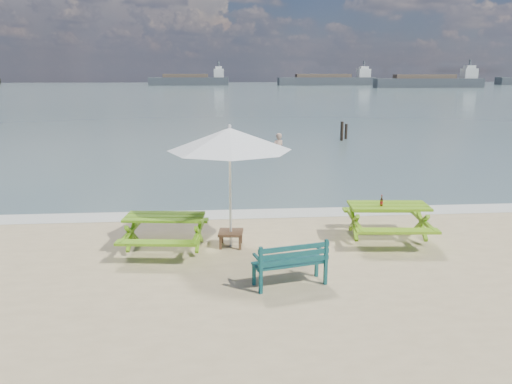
{
  "coord_description": "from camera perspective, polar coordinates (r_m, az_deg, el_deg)",
  "views": [
    {
      "loc": [
        -1.35,
        -8.28,
        3.75
      ],
      "look_at": [
        -0.41,
        3.0,
        1.0
      ],
      "focal_mm": 35.0,
      "sensor_mm": 36.0,
      "label": 1
    }
  ],
  "objects": [
    {
      "name": "picnic_table_left",
      "position": [
        10.81,
        -10.34,
        -4.75
      ],
      "size": [
        1.84,
        2.0,
        0.79
      ],
      "color": "#609817",
      "rests_on": "ground"
    },
    {
      "name": "beer_bottle",
      "position": [
        11.4,
        14.15,
        -1.15
      ],
      "size": [
        0.06,
        0.06,
        0.25
      ],
      "color": "brown",
      "rests_on": "picnic_table_right"
    },
    {
      "name": "sea",
      "position": [
        93.36,
        -4.03,
        11.33
      ],
      "size": [
        300.0,
        300.0,
        0.0
      ],
      "primitive_type": "plane",
      "color": "slate",
      "rests_on": "ground"
    },
    {
      "name": "swimmer",
      "position": [
        25.96,
        2.54,
        4.81
      ],
      "size": [
        0.76,
        0.64,
        1.77
      ],
      "color": "tan",
      "rests_on": "ground"
    },
    {
      "name": "side_table",
      "position": [
        10.99,
        -2.89,
        -5.32
      ],
      "size": [
        0.58,
        0.58,
        0.34
      ],
      "color": "brown",
      "rests_on": "ground"
    },
    {
      "name": "patio_umbrella",
      "position": [
        10.48,
        -3.03,
        6.06
      ],
      "size": [
        2.9,
        2.9,
        2.61
      ],
      "color": "silver",
      "rests_on": "ground"
    },
    {
      "name": "mooring_pilings",
      "position": [
        28.38,
        9.97,
        6.65
      ],
      "size": [
        0.56,
        0.76,
        1.25
      ],
      "color": "black",
      "rests_on": "ground"
    },
    {
      "name": "foam_strip",
      "position": [
        13.48,
        1.16,
        -2.47
      ],
      "size": [
        22.0,
        0.9,
        0.01
      ],
      "primitive_type": "cube",
      "color": "silver",
      "rests_on": "ground"
    },
    {
      "name": "park_bench",
      "position": [
        9.08,
        3.87,
        -9.04
      ],
      "size": [
        1.39,
        0.74,
        0.81
      ],
      "color": "#104345",
      "rests_on": "ground"
    },
    {
      "name": "cargo_ships",
      "position": [
        143.32,
        20.11,
        11.83
      ],
      "size": [
        140.16,
        29.36,
        4.4
      ],
      "color": "#3D4248",
      "rests_on": "ground"
    },
    {
      "name": "picnic_table_right",
      "position": [
        11.69,
        14.81,
        -3.45
      ],
      "size": [
        1.91,
        2.09,
        0.84
      ],
      "color": "#70A519",
      "rests_on": "ground"
    }
  ]
}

